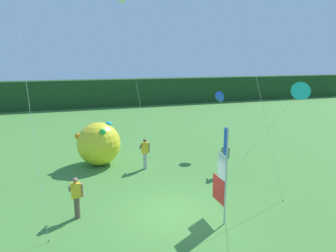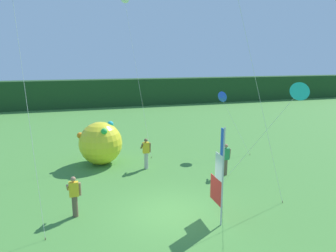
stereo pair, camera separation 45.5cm
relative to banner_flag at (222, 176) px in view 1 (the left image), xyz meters
name	(u,v)px [view 1 (the left image)]	position (x,y,z in m)	size (l,w,h in m)	color
ground_plane	(172,213)	(-1.60, 1.10, -1.82)	(120.00, 120.00, 0.00)	#478438
distant_treeline	(98,93)	(-1.60, 30.71, -0.06)	(80.00, 2.40, 3.52)	#1E421E
banner_flag	(222,176)	(0.00, 0.00, 0.00)	(0.06, 1.03, 3.79)	#B7B7BC
person_near_banner	(76,197)	(-5.25, 1.96, -0.92)	(0.55, 0.48, 1.67)	brown
person_mid_field	(225,158)	(2.49, 4.22, -0.90)	(0.55, 0.48, 1.72)	brown
person_far_left	(145,153)	(-1.39, 6.37, -0.87)	(0.55, 0.48, 1.77)	#B7B2A3
inflatable_balloon	(99,144)	(-3.77, 7.96, -0.54)	(2.59, 2.53, 2.55)	yellow
kite_cyan_delta_0	(301,90)	(3.04, -0.27, 3.15)	(1.57, 4.03, 5.37)	brown
kite_blue_delta_2	(219,97)	(4.01, 8.03, 1.88)	(1.99, 1.56, 4.07)	brown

